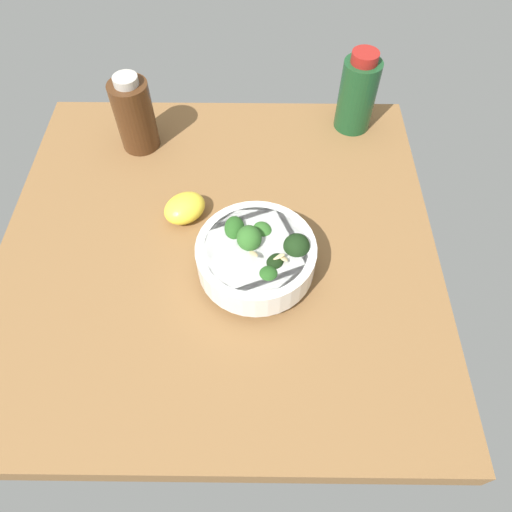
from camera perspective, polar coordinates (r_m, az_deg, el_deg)
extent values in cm
cube|color=brown|center=(75.08, -4.54, 0.94)|extent=(67.86, 67.86, 4.32)
cylinder|color=white|center=(69.17, 0.00, -1.52)|extent=(9.38, 9.38, 1.54)
cylinder|color=white|center=(66.60, 0.00, -0.07)|extent=(17.05, 17.05, 4.63)
cylinder|color=silver|center=(65.04, 0.00, 0.89)|extent=(14.66, 14.66, 0.80)
cylinder|color=#3C7A32|center=(64.66, 2.25, -1.55)|extent=(1.22, 1.29, 1.39)
ellipsoid|color=black|center=(63.48, 2.29, -0.85)|extent=(4.03, 4.01, 3.12)
cylinder|color=#2F662B|center=(66.42, 4.87, 0.31)|extent=(2.01, 1.84, 1.52)
ellipsoid|color=black|center=(64.97, 4.98, 1.22)|extent=(4.73, 5.04, 5.13)
cylinder|color=#589D47|center=(66.56, 4.36, 0.82)|extent=(1.27, 1.24, 1.58)
ellipsoid|color=#2D6023|center=(65.40, 4.44, 1.55)|extent=(3.14, 3.55, 2.95)
cylinder|color=#589D47|center=(67.54, -2.59, 2.67)|extent=(1.43, 1.41, 1.50)
ellipsoid|color=#23511C|center=(66.40, -2.64, 3.43)|extent=(3.22, 4.24, 3.73)
cylinder|color=#4A8F3C|center=(63.62, 1.51, -2.85)|extent=(1.21, 1.21, 1.54)
ellipsoid|color=#23511C|center=(62.45, 1.54, -2.18)|extent=(3.51, 3.71, 2.28)
cylinder|color=#589D47|center=(65.82, -0.84, 1.42)|extent=(1.86, 1.81, 1.20)
ellipsoid|color=#2D6023|center=(64.60, -0.85, 2.21)|extent=(5.05, 4.82, 4.65)
cylinder|color=#4A8F3C|center=(67.73, 0.80, 2.44)|extent=(1.22, 1.21, 1.06)
ellipsoid|color=#2D6023|center=(66.72, 0.81, 3.10)|extent=(4.14, 4.29, 2.85)
cylinder|color=#4A8F3C|center=(68.33, -2.71, 2.92)|extent=(1.02, 1.08, 1.59)
ellipsoid|color=#2D6023|center=(67.19, -2.76, 3.67)|extent=(2.50, 2.40, 2.02)
ellipsoid|color=#DBBC84|center=(62.28, -0.32, 0.25)|extent=(1.72, 1.99, 1.14)
ellipsoid|color=#DBBC84|center=(63.03, 3.34, -0.24)|extent=(1.81, 2.01, 1.09)
ellipsoid|color=#DBBC84|center=(62.86, 2.79, -0.07)|extent=(1.95, 1.56, 1.11)
ellipsoid|color=yellow|center=(75.49, -8.71, 5.81)|extent=(8.87, 8.73, 3.94)
cylinder|color=#194723|center=(89.88, 12.26, 18.62)|extent=(6.64, 6.64, 13.08)
cylinder|color=maroon|center=(85.78, 13.20, 22.58)|extent=(4.62, 4.62, 1.81)
cylinder|color=#472814|center=(86.60, -14.60, 16.24)|extent=(6.72, 6.72, 12.54)
cylinder|color=#B7B2A8|center=(82.57, -15.67, 19.96)|extent=(4.08, 4.08, 1.41)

